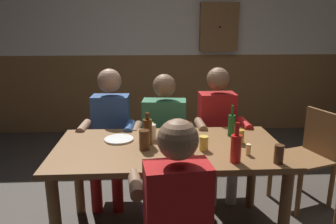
% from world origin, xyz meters
% --- Properties ---
extents(back_wall_upper, '(6.28, 0.12, 1.16)m').
position_xyz_m(back_wall_upper, '(0.00, 2.64, 1.78)').
color(back_wall_upper, silver).
extents(back_wall_wainscot, '(6.28, 0.12, 1.20)m').
position_xyz_m(back_wall_wainscot, '(0.00, 2.64, 0.60)').
color(back_wall_wainscot, brown).
rests_on(back_wall_wainscot, ground_plane).
extents(dining_table, '(1.71, 0.88, 0.76)m').
position_xyz_m(dining_table, '(0.00, -0.10, 0.65)').
color(dining_table, brown).
rests_on(dining_table, ground_plane).
extents(person_0, '(0.50, 0.55, 1.25)m').
position_xyz_m(person_0, '(-0.52, 0.56, 0.68)').
color(person_0, '#2D4C84').
rests_on(person_0, ground_plane).
extents(person_1, '(0.58, 0.55, 1.19)m').
position_xyz_m(person_1, '(-0.01, 0.57, 0.66)').
color(person_1, '#33724C').
rests_on(person_1, ground_plane).
extents(person_2, '(0.49, 0.51, 1.25)m').
position_xyz_m(person_2, '(0.52, 0.58, 0.69)').
color(person_2, '#AD1919').
rests_on(person_2, ground_plane).
extents(person_3, '(0.52, 0.55, 1.19)m').
position_xyz_m(person_3, '(-0.01, -0.75, 0.65)').
color(person_3, '#AD1919').
rests_on(person_3, ground_plane).
extents(chair_empty_near_left, '(0.56, 0.56, 0.88)m').
position_xyz_m(chair_empty_near_left, '(1.34, 0.35, 0.48)').
color(chair_empty_near_left, brown).
rests_on(chair_empty_near_left, ground_plane).
extents(table_candle, '(0.04, 0.04, 0.08)m').
position_xyz_m(table_candle, '(0.54, -0.30, 0.80)').
color(table_candle, '#F9E08C').
rests_on(table_candle, dining_table).
extents(condiment_caddy, '(0.14, 0.10, 0.05)m').
position_xyz_m(condiment_caddy, '(0.16, 0.09, 0.78)').
color(condiment_caddy, '#B2B7BC').
rests_on(condiment_caddy, dining_table).
extents(plate_0, '(0.23, 0.23, 0.01)m').
position_xyz_m(plate_0, '(-0.39, 0.06, 0.76)').
color(plate_0, white).
rests_on(plate_0, dining_table).
extents(bottle_0, '(0.07, 0.07, 0.25)m').
position_xyz_m(bottle_0, '(-0.16, -0.05, 0.86)').
color(bottle_0, '#593314').
rests_on(bottle_0, dining_table).
extents(bottle_1, '(0.07, 0.07, 0.27)m').
position_xyz_m(bottle_1, '(0.42, -0.41, 0.86)').
color(bottle_1, red).
rests_on(bottle_1, dining_table).
extents(bottle_2, '(0.06, 0.06, 0.26)m').
position_xyz_m(bottle_2, '(0.52, 0.11, 0.85)').
color(bottle_2, '#195923').
rests_on(bottle_2, dining_table).
extents(pint_glass_0, '(0.06, 0.06, 0.12)m').
position_xyz_m(pint_glass_0, '(-0.12, 0.06, 0.82)').
color(pint_glass_0, white).
rests_on(pint_glass_0, dining_table).
extents(pint_glass_1, '(0.07, 0.07, 0.11)m').
position_xyz_m(pint_glass_1, '(0.25, -0.19, 0.81)').
color(pint_glass_1, '#E5C64C').
rests_on(pint_glass_1, dining_table).
extents(pint_glass_2, '(0.06, 0.06, 0.13)m').
position_xyz_m(pint_glass_2, '(0.70, -0.45, 0.82)').
color(pint_glass_2, '#4C2D19').
rests_on(pint_glass_2, dining_table).
extents(pint_glass_3, '(0.07, 0.07, 0.15)m').
position_xyz_m(pint_glass_3, '(0.12, -0.23, 0.83)').
color(pint_glass_3, gold).
rests_on(pint_glass_3, dining_table).
extents(pint_glass_4, '(0.07, 0.07, 0.11)m').
position_xyz_m(pint_glass_4, '(0.55, -0.06, 0.81)').
color(pint_glass_4, gold).
rests_on(pint_glass_4, dining_table).
extents(pint_glass_5, '(0.08, 0.08, 0.15)m').
position_xyz_m(pint_glass_5, '(-0.18, -0.16, 0.83)').
color(pint_glass_5, '#4C2D19').
rests_on(pint_glass_5, dining_table).
extents(pint_glass_6, '(0.07, 0.07, 0.11)m').
position_xyz_m(pint_glass_6, '(-0.15, 0.15, 0.81)').
color(pint_glass_6, gold).
rests_on(pint_glass_6, dining_table).
extents(wall_dart_cabinet, '(0.56, 0.15, 0.70)m').
position_xyz_m(wall_dart_cabinet, '(0.90, 2.51, 1.61)').
color(wall_dart_cabinet, brown).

